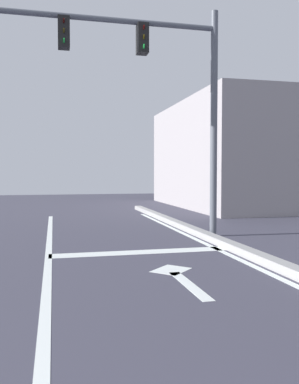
{
  "coord_description": "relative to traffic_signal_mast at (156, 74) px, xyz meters",
  "views": [
    {
      "loc": [
        0.26,
        1.98,
        1.47
      ],
      "look_at": [
        1.58,
        7.55,
        1.2
      ],
      "focal_mm": 38.09,
      "sensor_mm": 36.0,
      "label": 1
    }
  ],
  "objects": [
    {
      "name": "lane_line_center",
      "position": [
        -2.32,
        -4.77,
        -3.64
      ],
      "size": [
        0.12,
        20.0,
        0.01
      ],
      "primitive_type": "cube",
      "color": "white",
      "rests_on": "ground"
    },
    {
      "name": "stop_bar",
      "position": [
        -0.67,
        -1.5,
        -3.64
      ],
      "size": [
        3.3,
        0.4,
        0.01
      ],
      "primitive_type": "cube",
      "color": "white",
      "rests_on": "ground"
    },
    {
      "name": "lane_arrow_stem",
      "position": [
        -0.5,
        -3.8,
        -3.64
      ],
      "size": [
        0.16,
        1.4,
        0.01
      ],
      "primitive_type": "cube",
      "color": "white",
      "rests_on": "ground"
    },
    {
      "name": "lane_arrow_head",
      "position": [
        -0.5,
        -2.95,
        -3.64
      ],
      "size": [
        0.71,
        0.71,
        0.01
      ],
      "primitive_type": "cube",
      "rotation": [
        0.0,
        0.0,
        0.79
      ],
      "color": "white",
      "rests_on": "ground"
    },
    {
      "name": "traffic_signal_mast",
      "position": [
        0.0,
        0.0,
        0.0
      ],
      "size": [
        5.11,
        0.34,
        5.13
      ],
      "color": "#555A64",
      "rests_on": "ground"
    },
    {
      "name": "building_block",
      "position": [
        7.77,
        7.7,
        -1.42
      ],
      "size": [
        9.57,
        8.88,
        4.45
      ],
      "primitive_type": "cube",
      "color": "gray",
      "rests_on": "ground"
    }
  ]
}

